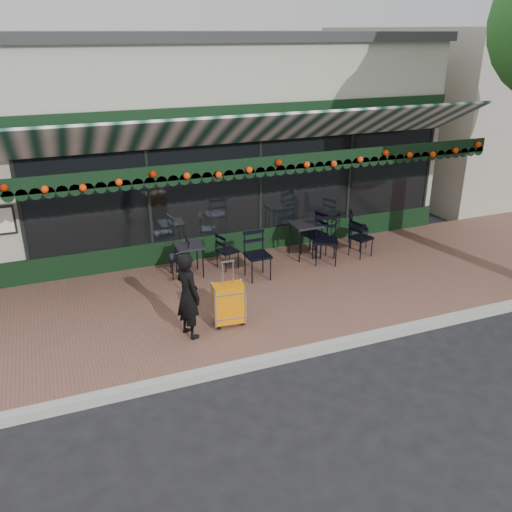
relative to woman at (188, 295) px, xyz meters
name	(u,v)px	position (x,y,z in m)	size (l,w,h in m)	color
ground	(272,360)	(1.03, -0.97, -0.87)	(80.00, 80.00, 0.00)	black
sidewalk	(230,301)	(1.03, 1.03, -0.79)	(18.00, 4.00, 0.15)	brown
curb	(274,359)	(1.03, -1.05, -0.79)	(18.00, 0.16, 0.15)	#9E9E99
restaurant_building	(156,131)	(1.03, 6.87, 1.40)	(12.00, 9.60, 4.50)	#9D9988
woman	(188,295)	(0.00, 0.00, 0.00)	(0.52, 0.34, 1.44)	black
suitcase	(229,304)	(0.70, 0.08, -0.33)	(0.53, 0.33, 1.16)	orange
cafe_table_a	(306,227)	(3.21, 2.30, -0.04)	(0.61, 0.61, 0.75)	black
cafe_table_b	(189,248)	(0.61, 2.26, -0.13)	(0.53, 0.53, 0.65)	black
chair_a_left	(314,235)	(3.42, 2.29, -0.25)	(0.47, 0.47, 0.94)	black
chair_a_right	(358,228)	(4.61, 2.42, -0.30)	(0.42, 0.42, 0.84)	black
chair_a_front	(326,241)	(3.45, 1.81, -0.23)	(0.49, 0.49, 0.98)	black
chair_a_extra	(361,238)	(4.34, 1.86, -0.30)	(0.42, 0.42, 0.83)	black
chair_b_left	(179,257)	(0.42, 2.28, -0.31)	(0.41, 0.41, 0.81)	black
chair_b_right	(227,251)	(1.43, 2.30, -0.33)	(0.38, 0.38, 0.77)	black
chair_b_front	(258,256)	(1.83, 1.62, -0.24)	(0.48, 0.48, 0.95)	black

